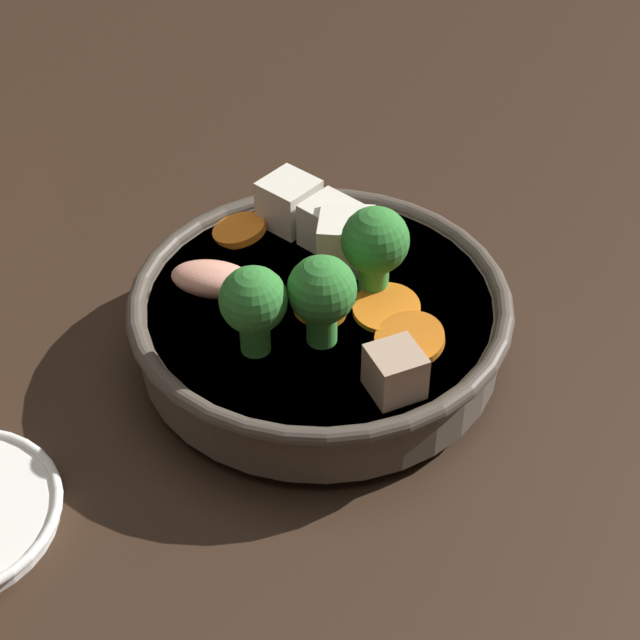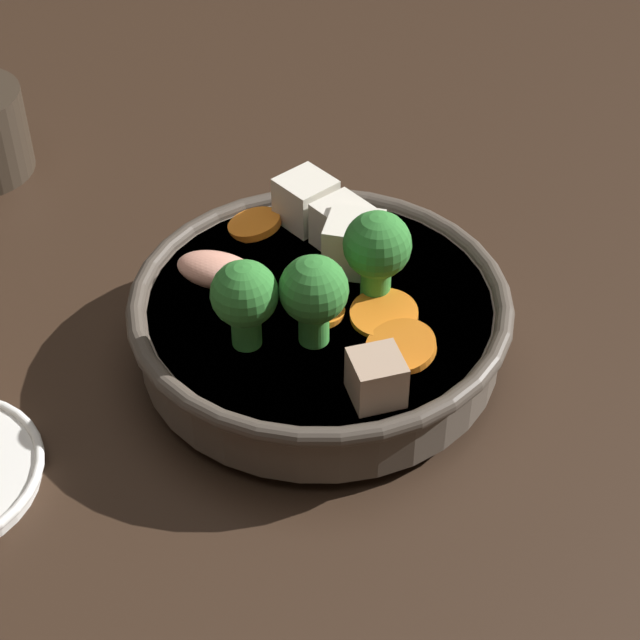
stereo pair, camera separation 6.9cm
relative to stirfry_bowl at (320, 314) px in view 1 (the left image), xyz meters
name	(u,v)px [view 1 (the left image)]	position (x,y,z in m)	size (l,w,h in m)	color
ground_plane	(320,358)	(0.00, 0.00, -0.04)	(3.00, 3.00, 0.00)	black
stirfry_bowl	(320,314)	(0.00, 0.00, 0.00)	(0.25, 0.25, 0.11)	#51473D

